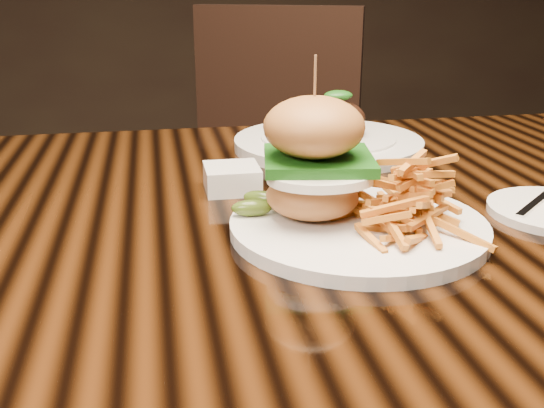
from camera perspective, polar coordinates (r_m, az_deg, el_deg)
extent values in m
cube|color=black|center=(0.81, -1.96, -1.49)|extent=(1.60, 0.90, 0.04)
cylinder|color=silver|center=(0.72, 7.71, -1.98)|extent=(0.29, 0.29, 0.01)
ellipsoid|color=#966030|center=(0.72, 3.64, 0.75)|extent=(0.11, 0.11, 0.05)
ellipsoid|color=white|center=(0.70, 4.46, 2.49)|extent=(0.12, 0.10, 0.01)
ellipsoid|color=orange|center=(0.68, 6.23, 2.54)|extent=(0.02, 0.02, 0.01)
cube|color=#1A5C17|center=(0.71, 3.71, 3.80)|extent=(0.14, 0.13, 0.01)
ellipsoid|color=brown|center=(0.70, 3.78, 6.91)|extent=(0.11, 0.11, 0.07)
cylinder|color=#8E6542|center=(0.69, 3.85, 9.62)|extent=(0.00, 0.00, 0.09)
ellipsoid|color=#2A3E10|center=(0.72, -1.84, -0.35)|extent=(0.05, 0.02, 0.02)
ellipsoid|color=#2A3E10|center=(0.75, -0.92, 0.49)|extent=(0.05, 0.04, 0.02)
cube|color=silver|center=(0.85, 22.75, 0.29)|extent=(0.11, 0.10, 0.00)
cube|color=silver|center=(0.86, -3.60, 2.32)|extent=(0.08, 0.08, 0.03)
cylinder|color=silver|center=(1.07, 5.06, 5.43)|extent=(0.31, 0.31, 0.02)
cylinder|color=silver|center=(1.07, 5.06, 5.53)|extent=(0.22, 0.22, 0.02)
ellipsoid|color=black|center=(1.06, 5.13, 7.69)|extent=(0.12, 0.10, 0.06)
ellipsoid|color=#1A5C17|center=(1.05, 5.96, 9.65)|extent=(0.05, 0.03, 0.02)
cube|color=black|center=(1.67, -1.03, -0.32)|extent=(0.60, 0.60, 0.06)
cube|color=black|center=(1.80, 0.50, 9.43)|extent=(0.44, 0.23, 0.50)
cylinder|color=black|center=(1.65, -9.06, -9.40)|extent=(0.04, 0.04, 0.45)
cylinder|color=black|center=(1.57, 4.26, -10.97)|extent=(0.04, 0.04, 0.45)
cylinder|color=black|center=(1.97, -5.08, -4.20)|extent=(0.04, 0.04, 0.45)
cylinder|color=black|center=(1.90, 5.97, -5.20)|extent=(0.04, 0.04, 0.45)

